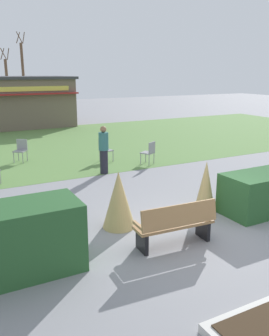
% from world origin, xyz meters
% --- Properties ---
extents(ground_plane, '(80.00, 80.00, 0.00)m').
position_xyz_m(ground_plane, '(0.00, 0.00, 0.00)').
color(ground_plane, gray).
extents(lawn_patch, '(36.00, 12.00, 0.01)m').
position_xyz_m(lawn_patch, '(0.00, 11.41, 0.00)').
color(lawn_patch, '#5B8442').
rests_on(lawn_patch, ground_plane).
extents(park_bench, '(1.73, 0.63, 0.95)m').
position_xyz_m(park_bench, '(-0.79, -0.19, 0.48)').
color(park_bench, '#9E7547').
rests_on(park_bench, ground_plane).
extents(hedge_left, '(2.29, 1.10, 1.27)m').
position_xyz_m(hedge_left, '(-3.87, 0.26, 0.63)').
color(hedge_left, '#28562B').
rests_on(hedge_left, ground_plane).
extents(hedge_right, '(1.97, 1.10, 1.03)m').
position_xyz_m(hedge_right, '(2.17, 0.33, 0.52)').
color(hedge_right, '#28562B').
rests_on(hedge_right, ground_plane).
extents(ornamental_grass_behind_left, '(0.55, 0.55, 1.34)m').
position_xyz_m(ornamental_grass_behind_left, '(0.94, 1.02, 0.67)').
color(ornamental_grass_behind_left, tan).
rests_on(ornamental_grass_behind_left, ground_plane).
extents(ornamental_grass_behind_right, '(0.76, 0.76, 1.34)m').
position_xyz_m(ornamental_grass_behind_right, '(-1.41, 1.21, 0.67)').
color(ornamental_grass_behind_right, tan).
rests_on(ornamental_grass_behind_right, ground_plane).
extents(trash_bin, '(0.52, 0.52, 0.87)m').
position_xyz_m(trash_bin, '(2.68, 1.07, 0.43)').
color(trash_bin, '#2D4233').
rests_on(trash_bin, ground_plane).
extents(cafe_chair_west, '(0.60, 0.60, 0.89)m').
position_xyz_m(cafe_chair_west, '(2.18, 5.94, 0.53)').
color(cafe_chair_west, gray).
rests_on(cafe_chair_west, ground_plane).
extents(cafe_chair_center, '(0.52, 0.52, 0.89)m').
position_xyz_m(cafe_chair_center, '(0.88, 7.24, 0.53)').
color(cafe_chair_center, gray).
rests_on(cafe_chair_center, ground_plane).
extents(cafe_chair_north, '(0.62, 0.62, 0.89)m').
position_xyz_m(cafe_chair_north, '(-2.12, 8.72, 0.53)').
color(cafe_chair_north, gray).
rests_on(cafe_chair_north, ground_plane).
extents(person_strolling, '(0.34, 0.34, 1.69)m').
position_xyz_m(person_strolling, '(0.10, 5.56, 0.86)').
color(person_strolling, '#23232D').
rests_on(person_strolling, ground_plane).
extents(tree_left_bg, '(0.91, 0.96, 5.76)m').
position_xyz_m(tree_left_bg, '(1.52, 33.30, 2.52)').
color(tree_left_bg, brown).
rests_on(tree_left_bg, ground_plane).
extents(tree_right_bg, '(0.91, 0.96, 7.41)m').
position_xyz_m(tree_right_bg, '(3.31, 34.00, 3.34)').
color(tree_right_bg, brown).
rests_on(tree_right_bg, ground_plane).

